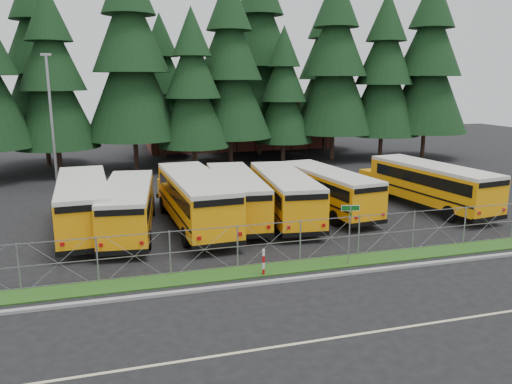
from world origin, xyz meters
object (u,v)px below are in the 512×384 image
bus_2 (129,208)px  striped_bollard (264,262)px  street_sign (350,222)px  bus_6 (325,191)px  bus_5 (283,196)px  bus_east (427,186)px  bus_3 (195,201)px  bus_1 (84,206)px  bus_4 (235,197)px  light_standard (52,119)px

bus_2 → striped_bollard: bus_2 is taller
street_sign → bus_6: bearing=73.0°
bus_5 → street_sign: bus_5 is taller
street_sign → bus_east: bearing=40.0°
bus_3 → bus_1: bearing=169.3°
bus_1 → bus_2: (2.40, -0.91, -0.10)m
bus_1 → striped_bollard: 11.83m
street_sign → striped_bollard: size_ratio=2.34×
bus_1 → bus_3: bearing=-10.2°
bus_4 → bus_6: size_ratio=1.04×
bus_east → bus_4: bearing=169.4°
bus_2 → street_sign: bearing=-33.4°
bus_2 → bus_east: bus_east is taller
bus_4 → striped_bollard: (-0.89, -8.85, -0.83)m
bus_1 → bus_east: bus_1 is taller
striped_bollard → light_standard: light_standard is taller
bus_5 → light_standard: light_standard is taller
bus_3 → bus_5: size_ratio=1.08×
bus_5 → bus_2: bearing=-172.5°
bus_2 → bus_5: (9.07, 0.36, 0.04)m
bus_1 → bus_east: 21.48m
bus_4 → striped_bollard: 8.94m
bus_6 → light_standard: (-17.03, 10.97, 4.13)m
street_sign → striped_bollard: 4.37m
bus_6 → bus_3: bearing=179.7°
bus_4 → bus_east: bearing=2.1°
bus_east → bus_1: bearing=170.3°
bus_6 → bus_1: bearing=173.8°
bus_6 → light_standard: bearing=140.1°
bus_1 → bus_4: size_ratio=1.04×
bus_1 → bus_east: (21.47, -0.65, -0.02)m
bus_2 → light_standard: 13.68m
striped_bollard → bus_4: bearing=84.3°
bus_3 → light_standard: 15.23m
bus_6 → striped_bollard: 11.48m
bus_1 → street_sign: 14.72m
bus_4 → bus_6: (5.98, 0.31, -0.05)m
bus_4 → bus_east: bus_east is taller
bus_3 → striped_bollard: 8.36m
bus_3 → bus_east: size_ratio=1.04×
bus_5 → light_standard: bearing=145.1°
bus_1 → bus_3: (6.06, -0.78, 0.04)m
bus_5 → bus_east: bus_east is taller
striped_bollard → light_standard: (-10.16, 20.13, 4.90)m
bus_east → bus_5: bearing=171.4°
striped_bollard → bus_5: bearing=65.8°
bus_1 → bus_2: 2.57m
bus_6 → striped_bollard: (-6.87, -9.16, -0.77)m
bus_3 → street_sign: 9.84m
light_standard → bus_4: bearing=-45.6°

